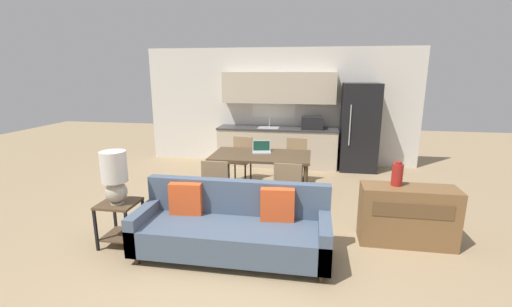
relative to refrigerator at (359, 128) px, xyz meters
name	(u,v)px	position (x,y,z in m)	size (l,w,h in m)	color
ground_plane	(237,263)	(-1.82, -4.24, -0.96)	(20.00, 20.00, 0.00)	#9E8460
wall_back	(279,106)	(-1.82, 0.39, 0.39)	(6.40, 0.07, 2.70)	silver
kitchen_counter	(278,130)	(-1.80, 0.08, -0.12)	(2.75, 0.65, 2.15)	beige
refrigerator	(359,128)	(0.00, 0.00, 0.00)	(0.79, 0.71, 1.92)	black
dining_table	(261,158)	(-1.87, -2.08, -0.24)	(1.68, 0.96, 0.78)	brown
couch	(233,228)	(-1.91, -4.04, -0.62)	(2.29, 0.80, 0.86)	#3D2D1E
side_table	(120,216)	(-3.37, -4.05, -0.58)	(0.45, 0.45, 0.57)	brown
table_lamp	(115,176)	(-3.36, -4.08, -0.03)	(0.31, 0.31, 0.66)	#B2A893
credenza	(407,215)	(0.23, -3.41, -0.58)	(1.17, 0.42, 0.76)	brown
vase	(397,174)	(0.07, -3.36, -0.06)	(0.14, 0.14, 0.31)	maroon
dining_chair_far_right	(295,159)	(-1.32, -1.22, -0.46)	(0.46, 0.46, 0.89)	#997A56
dining_chair_far_left	(241,157)	(-2.40, -1.27, -0.46)	(0.47, 0.47, 0.89)	#997A56
dining_chair_near_right	(288,187)	(-1.33, -2.90, -0.46)	(0.43, 0.43, 0.89)	#997A56
dining_chair_near_left	(217,184)	(-2.40, -2.95, -0.46)	(0.42, 0.42, 0.89)	#997A56
laptop	(262,149)	(-1.89, -1.90, -0.14)	(0.36, 0.31, 0.20)	#B7BABC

